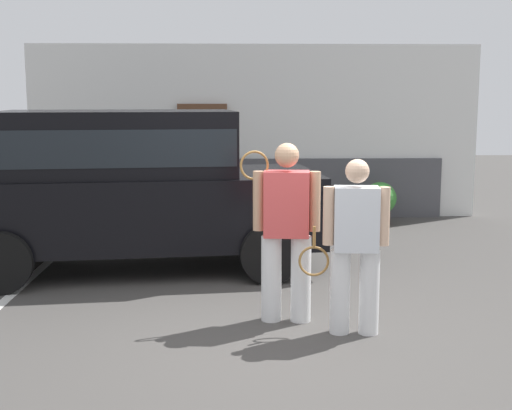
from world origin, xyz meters
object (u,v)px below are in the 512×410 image
object	(u,v)px
parked_suv	(131,182)
potted_plant_by_porch	(380,201)
tennis_player_man	(286,229)
tennis_player_woman	(355,245)

from	to	relation	value
parked_suv	potted_plant_by_porch	distance (m)	4.99
tennis_player_man	tennis_player_woman	xyz separation A→B (m)	(0.62, -0.40, -0.07)
tennis_player_woman	potted_plant_by_porch	size ratio (longest dim) A/B	2.21
tennis_player_man	potted_plant_by_porch	size ratio (longest dim) A/B	2.38
parked_suv	tennis_player_woman	world-z (taller)	parked_suv
tennis_player_woman	potted_plant_by_porch	world-z (taller)	tennis_player_woman
tennis_player_man	potted_plant_by_porch	xyz separation A→B (m)	(2.05, 5.22, -0.52)
potted_plant_by_porch	parked_suv	bearing A→B (deg)	-142.15
parked_suv	tennis_player_woman	xyz separation A→B (m)	(2.46, -2.59, -0.29)
tennis_player_man	tennis_player_woman	bearing A→B (deg)	152.96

